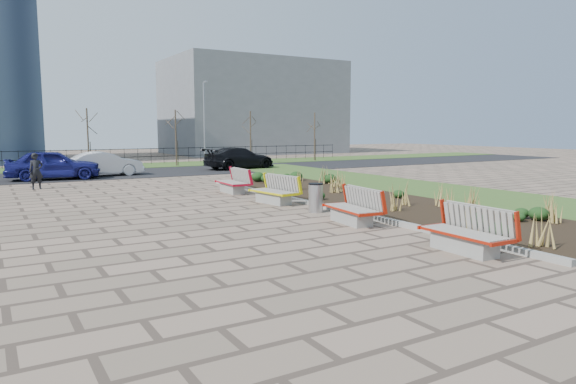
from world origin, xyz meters
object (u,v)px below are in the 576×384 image
bench_a (464,230)px  pedestrian (36,171)px  litter_bin (316,198)px  lamp_east (204,124)px  bench_c (273,190)px  bench_b (351,206)px  car_blue (53,165)px  car_silver (104,164)px  bench_d (232,181)px  car_black (239,158)px

bench_a → pedestrian: (-7.02, 17.96, 0.32)m
litter_bin → pedestrian: size_ratio=0.57×
bench_a → pedestrian: 19.29m
lamp_east → litter_bin: bearing=-102.3°
bench_c → bench_b: bearing=-97.9°
lamp_east → bench_c: bearing=-104.4°
bench_b → car_blue: (-5.86, 18.10, 0.31)m
car_blue → lamp_east: bearing=-54.1°
car_blue → car_silver: car_blue is taller
pedestrian → lamp_east: lamp_east is taller
bench_b → bench_c: (0.00, 4.62, 0.00)m
bench_a → bench_d: 12.28m
bench_c → pedestrian: 11.66m
bench_d → bench_a: bearing=-87.8°
bench_c → car_black: 16.17m
car_blue → car_black: (11.63, 1.63, -0.08)m
car_silver → lamp_east: bearing=-61.0°
car_blue → bench_a: bearing=-157.9°
car_silver → lamp_east: size_ratio=0.70×
bench_d → car_blue: bearing=122.9°
bench_c → car_silver: (-3.11, 14.31, 0.21)m
bench_b → litter_bin: 2.19m
bench_d → car_black: 12.86m
lamp_east → car_blue: bearing=-151.4°
bench_a → car_blue: (-5.86, 22.14, 0.31)m
pedestrian → car_silver: size_ratio=0.39×
bench_c → litter_bin: bench_c is taller
bench_d → car_silver: 11.14m
pedestrian → lamp_east: size_ratio=0.27×
bench_b → litter_bin: size_ratio=2.25×
car_blue → car_black: 11.74m
pedestrian → bench_d: bearing=-42.5°
car_black → car_blue: bearing=90.9°
bench_d → car_black: (5.77, 11.49, 0.23)m
bench_b → car_black: bearing=80.3°
car_silver → car_black: size_ratio=0.85×
bench_b → car_blue: size_ratio=0.45×
litter_bin → lamp_east: size_ratio=0.16×
lamp_east → car_silver: bearing=-147.8°
bench_a → car_black: (5.77, 23.77, 0.23)m
bench_b → pedestrian: (-7.02, 13.92, 0.32)m
car_black → car_silver: bearing=88.1°
bench_c → lamp_east: bearing=67.7°
bench_d → litter_bin: bearing=-85.6°
bench_c → car_black: car_black is taller
litter_bin → car_black: (5.54, 17.55, 0.27)m
bench_d → car_blue: size_ratio=0.45×
bench_b → pedestrian: 15.59m
bench_d → car_blue: car_blue is taller
bench_d → pedestrian: (-7.02, 5.69, 0.32)m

